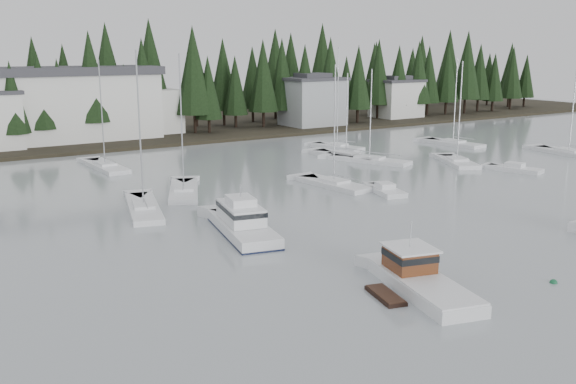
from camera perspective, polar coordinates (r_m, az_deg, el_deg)
name	(u,v)px	position (r m, az deg, el deg)	size (l,w,h in m)	color
far_shore_land	(83,130)	(118.67, -17.79, 5.25)	(240.00, 54.00, 1.00)	black
conifer_treeline	(102,137)	(108.17, -16.22, 4.69)	(200.00, 22.00, 20.00)	black
house_east_a	(313,100)	(116.28, 2.21, 8.14)	(10.60, 8.48, 9.25)	#999EA0
house_east_b	(397,98)	(131.67, 9.63, 8.28)	(9.54, 7.42, 8.25)	silver
harbor_inn	(88,104)	(103.25, -17.39, 7.49)	(29.50, 11.50, 10.90)	silver
lobster_boat_brown	(419,282)	(39.21, 11.53, -7.85)	(5.97, 9.41, 4.42)	white
cabin_cruiser_center	(242,225)	(49.93, -4.09, -2.95)	(5.33, 10.68, 4.40)	white
sailboat_0	(337,148)	(92.37, 4.38, 3.93)	(4.36, 8.57, 14.84)	white
sailboat_1	(105,168)	(79.99, -15.94, 2.09)	(2.90, 10.51, 13.39)	white
sailboat_2	(457,163)	(82.74, 14.78, 2.50)	(6.44, 9.07, 13.10)	white
sailboat_3	(144,210)	(58.26, -12.70, -1.55)	(5.40, 11.19, 14.53)	white
sailboat_5	(453,144)	(98.83, 14.44, 4.12)	(3.80, 9.88, 13.13)	white
sailboat_6	(346,157)	(84.80, 5.18, 3.10)	(4.56, 10.86, 11.52)	white
sailboat_7	(334,186)	(67.03, 4.08, 0.57)	(3.64, 9.40, 13.04)	white
sailboat_10	(184,192)	(64.51, -9.23, -0.04)	(6.75, 10.37, 14.14)	white
sailboat_11	(569,154)	(94.97, 23.67, 3.11)	(4.25, 10.85, 13.33)	white
sailboat_12	(369,162)	(81.86, 7.24, 2.70)	(6.64, 10.90, 12.13)	white
runabout_1	(385,192)	(64.52, 8.62, 0.04)	(3.65, 6.04, 1.42)	white
runabout_2	(514,170)	(79.68, 19.49, 1.86)	(3.83, 6.56, 1.42)	white
mooring_buoy_green	(553,283)	(42.95, 22.53, -7.47)	(0.48, 0.48, 0.48)	#145933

